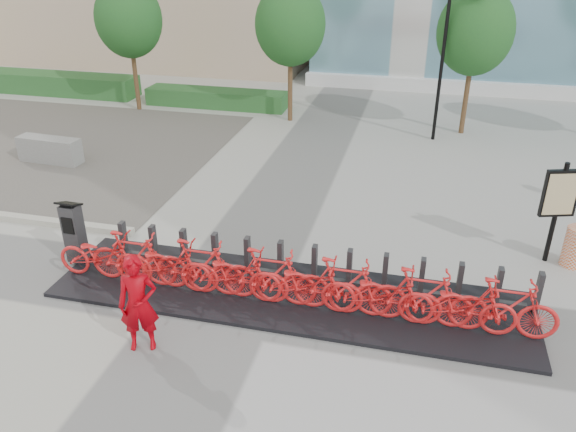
% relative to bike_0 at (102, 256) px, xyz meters
% --- Properties ---
extents(ground, '(120.00, 120.00, 0.00)m').
position_rel_bike_0_xyz_m(ground, '(2.60, 0.05, -0.60)').
color(ground, '#9B9B9B').
extents(gravel_patch, '(14.00, 14.00, 0.00)m').
position_rel_bike_0_xyz_m(gravel_patch, '(-7.40, 7.05, -0.59)').
color(gravel_patch, '#4A4840').
rests_on(gravel_patch, ground).
extents(hedge_a, '(10.00, 1.40, 0.90)m').
position_rel_bike_0_xyz_m(hedge_a, '(-11.40, 13.55, -0.15)').
color(hedge_a, '#235723').
rests_on(hedge_a, ground).
extents(hedge_b, '(6.00, 1.20, 0.70)m').
position_rel_bike_0_xyz_m(hedge_b, '(-2.40, 13.25, -0.25)').
color(hedge_b, '#235723').
rests_on(hedge_b, ground).
extents(tree_0, '(2.60, 2.60, 5.10)m').
position_rel_bike_0_xyz_m(tree_0, '(-5.40, 12.05, 2.99)').
color(tree_0, brown).
rests_on(tree_0, ground).
extents(tree_1, '(2.60, 2.60, 5.10)m').
position_rel_bike_0_xyz_m(tree_1, '(1.10, 12.05, 2.99)').
color(tree_1, brown).
rests_on(tree_1, ground).
extents(tree_2, '(2.60, 2.60, 5.10)m').
position_rel_bike_0_xyz_m(tree_2, '(7.60, 12.05, 2.99)').
color(tree_2, brown).
rests_on(tree_2, ground).
extents(streetlamp, '(2.00, 0.20, 5.00)m').
position_rel_bike_0_xyz_m(streetlamp, '(6.60, 11.05, 2.54)').
color(streetlamp, black).
rests_on(streetlamp, ground).
extents(dock_pad, '(9.60, 2.40, 0.08)m').
position_rel_bike_0_xyz_m(dock_pad, '(3.90, 0.35, -0.56)').
color(dock_pad, black).
rests_on(dock_pad, ground).
extents(dock_rail_posts, '(8.74, 0.50, 0.85)m').
position_rel_bike_0_xyz_m(dock_rail_posts, '(4.32, 0.82, -0.09)').
color(dock_rail_posts, '#2B2B2D').
rests_on(dock_rail_posts, dock_pad).
extents(bike_0, '(1.97, 0.69, 1.03)m').
position_rel_bike_0_xyz_m(bike_0, '(0.00, 0.00, 0.00)').
color(bike_0, red).
rests_on(bike_0, dock_pad).
extents(bike_1, '(1.91, 0.54, 1.15)m').
position_rel_bike_0_xyz_m(bike_1, '(0.72, 0.00, 0.06)').
color(bike_1, red).
rests_on(bike_1, dock_pad).
extents(bike_2, '(1.97, 0.69, 1.03)m').
position_rel_bike_0_xyz_m(bike_2, '(1.44, 0.00, 0.00)').
color(bike_2, red).
rests_on(bike_2, dock_pad).
extents(bike_3, '(1.91, 0.54, 1.15)m').
position_rel_bike_0_xyz_m(bike_3, '(2.16, 0.00, 0.06)').
color(bike_3, red).
rests_on(bike_3, dock_pad).
extents(bike_4, '(1.97, 0.69, 1.03)m').
position_rel_bike_0_xyz_m(bike_4, '(2.88, 0.00, 0.00)').
color(bike_4, red).
rests_on(bike_4, dock_pad).
extents(bike_5, '(1.91, 0.54, 1.15)m').
position_rel_bike_0_xyz_m(bike_5, '(3.60, 0.00, 0.06)').
color(bike_5, red).
rests_on(bike_5, dock_pad).
extents(bike_6, '(1.97, 0.69, 1.03)m').
position_rel_bike_0_xyz_m(bike_6, '(4.32, 0.00, 0.00)').
color(bike_6, red).
rests_on(bike_6, dock_pad).
extents(bike_7, '(1.91, 0.54, 1.15)m').
position_rel_bike_0_xyz_m(bike_7, '(5.04, 0.00, 0.06)').
color(bike_7, red).
rests_on(bike_7, dock_pad).
extents(bike_8, '(1.97, 0.69, 1.03)m').
position_rel_bike_0_xyz_m(bike_8, '(5.76, 0.00, 0.00)').
color(bike_8, red).
rests_on(bike_8, dock_pad).
extents(bike_9, '(1.91, 0.54, 1.15)m').
position_rel_bike_0_xyz_m(bike_9, '(6.48, 0.00, 0.06)').
color(bike_9, red).
rests_on(bike_9, dock_pad).
extents(bike_10, '(1.97, 0.69, 1.03)m').
position_rel_bike_0_xyz_m(bike_10, '(7.20, 0.00, 0.00)').
color(bike_10, red).
rests_on(bike_10, dock_pad).
extents(bike_11, '(1.91, 0.54, 1.15)m').
position_rel_bike_0_xyz_m(bike_11, '(7.92, 0.00, 0.06)').
color(bike_11, red).
rests_on(bike_11, dock_pad).
extents(kiosk, '(0.46, 0.39, 1.46)m').
position_rel_bike_0_xyz_m(kiosk, '(-0.94, 0.50, 0.18)').
color(kiosk, '#2B2B2D').
rests_on(kiosk, dock_pad).
extents(worker_red, '(0.78, 0.64, 1.84)m').
position_rel_bike_0_xyz_m(worker_red, '(1.78, -1.76, 0.32)').
color(worker_red, '#9D000A').
rests_on(worker_red, ground).
extents(construction_barrel, '(0.49, 0.49, 0.92)m').
position_rel_bike_0_xyz_m(construction_barrel, '(9.69, 3.02, -0.14)').
color(construction_barrel, '#E6530B').
rests_on(construction_barrel, ground).
extents(jersey_barrier, '(2.11, 0.70, 0.80)m').
position_rel_bike_0_xyz_m(jersey_barrier, '(-5.29, 5.83, -0.20)').
color(jersey_barrier, gray).
rests_on(jersey_barrier, ground).
extents(map_sign, '(0.76, 0.34, 2.35)m').
position_rel_bike_0_xyz_m(map_sign, '(9.17, 3.10, 0.95)').
color(map_sign, black).
rests_on(map_sign, ground).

